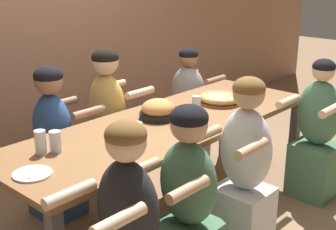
% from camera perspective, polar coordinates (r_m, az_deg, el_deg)
% --- Properties ---
extents(ground_plane, '(18.00, 18.00, 0.00)m').
position_cam_1_polar(ground_plane, '(3.68, 0.00, -12.18)').
color(ground_plane, '#896B4C').
rests_on(ground_plane, ground).
extents(dining_table, '(2.60, 0.87, 0.77)m').
position_cam_1_polar(dining_table, '(3.38, 0.00, -1.97)').
color(dining_table, brown).
rests_on(dining_table, ground).
extents(pizza_board_main, '(0.36, 0.36, 0.07)m').
position_cam_1_polar(pizza_board_main, '(3.82, 6.34, 2.00)').
color(pizza_board_main, brown).
rests_on(pizza_board_main, dining_table).
extents(skillet_bowl, '(0.40, 0.28, 0.15)m').
position_cam_1_polar(skillet_bowl, '(3.41, -1.20, 0.57)').
color(skillet_bowl, black).
rests_on(skillet_bowl, dining_table).
extents(empty_plate_a, '(0.24, 0.24, 0.02)m').
position_cam_1_polar(empty_plate_a, '(3.13, -5.66, -2.23)').
color(empty_plate_a, white).
rests_on(empty_plate_a, dining_table).
extents(empty_plate_b, '(0.21, 0.21, 0.02)m').
position_cam_1_polar(empty_plate_b, '(2.64, -16.21, -6.89)').
color(empty_plate_b, white).
rests_on(empty_plate_b, dining_table).
extents(cocktail_glass_blue, '(0.07, 0.07, 0.13)m').
position_cam_1_polar(cocktail_glass_blue, '(4.24, 9.46, 3.69)').
color(cocktail_glass_blue, silver).
rests_on(cocktail_glass_blue, dining_table).
extents(drinking_glass_a, '(0.08, 0.08, 0.14)m').
position_cam_1_polar(drinking_glass_a, '(2.94, -3.86, -2.40)').
color(drinking_glass_a, silver).
rests_on(drinking_glass_a, dining_table).
extents(drinking_glass_b, '(0.07, 0.07, 0.13)m').
position_cam_1_polar(drinking_glass_b, '(2.90, -13.55, -3.31)').
color(drinking_glass_b, silver).
rests_on(drinking_glass_b, dining_table).
extents(drinking_glass_c, '(0.07, 0.07, 0.12)m').
position_cam_1_polar(drinking_glass_c, '(3.57, 3.45, 1.29)').
color(drinking_glass_c, silver).
rests_on(drinking_glass_c, dining_table).
extents(drinking_glass_d, '(0.07, 0.07, 0.15)m').
position_cam_1_polar(drinking_glass_d, '(2.89, -15.27, -3.34)').
color(drinking_glass_d, silver).
rests_on(drinking_glass_d, dining_table).
extents(drinking_glass_e, '(0.08, 0.08, 0.11)m').
position_cam_1_polar(drinking_glass_e, '(3.97, 10.19, 2.61)').
color(drinking_glass_e, silver).
rests_on(drinking_glass_e, dining_table).
extents(diner_far_midleft, '(0.51, 0.40, 1.17)m').
position_cam_1_polar(diner_far_midleft, '(3.58, -13.67, -3.95)').
color(diner_far_midleft, '#2D5193').
rests_on(diner_far_midleft, ground).
extents(diner_near_center, '(0.51, 0.40, 1.20)m').
position_cam_1_polar(diner_near_center, '(3.08, 9.24, -7.17)').
color(diner_near_center, silver).
rests_on(diner_near_center, ground).
extents(diner_far_center, '(0.51, 0.40, 1.22)m').
position_cam_1_polar(diner_far_center, '(3.86, -7.28, -1.42)').
color(diner_far_center, gold).
rests_on(diner_far_center, ground).
extents(diner_near_right, '(0.51, 0.40, 1.16)m').
position_cam_1_polar(diner_near_right, '(3.95, 17.64, -2.53)').
color(diner_near_right, '#477556').
rests_on(diner_near_right, ground).
extents(diner_far_right, '(0.51, 0.40, 1.09)m').
position_cam_1_polar(diner_far_right, '(4.57, 2.47, 0.83)').
color(diner_far_right, '#99999E').
rests_on(diner_far_right, ground).
extents(diner_near_midleft, '(0.51, 0.40, 1.15)m').
position_cam_1_polar(diner_near_midleft, '(2.68, 2.37, -11.52)').
color(diner_near_midleft, '#477556').
rests_on(diner_near_midleft, ground).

